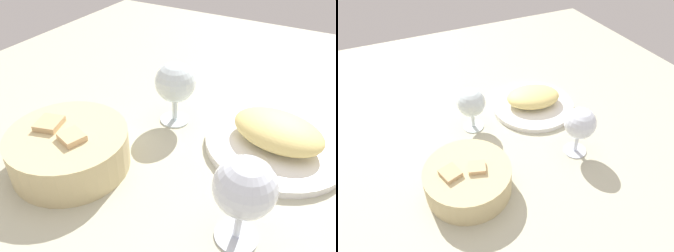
% 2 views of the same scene
% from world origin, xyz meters
% --- Properties ---
extents(ground_plane, '(1.40, 1.40, 0.02)m').
position_xyz_m(ground_plane, '(0.00, 0.00, -0.01)').
color(ground_plane, '#B2B096').
extents(plate, '(0.25, 0.25, 0.01)m').
position_xyz_m(plate, '(-0.10, -0.04, 0.01)').
color(plate, white).
rests_on(plate, ground_plane).
extents(omelette, '(0.18, 0.14, 0.05)m').
position_xyz_m(omelette, '(-0.10, -0.04, 0.04)').
color(omelette, '#E8D17A').
rests_on(omelette, plate).
extents(lettuce_garnish, '(0.04, 0.04, 0.01)m').
position_xyz_m(lettuce_garnish, '(-0.06, -0.09, 0.02)').
color(lettuce_garnish, '#418739').
rests_on(lettuce_garnish, plate).
extents(bread_basket, '(0.19, 0.19, 0.08)m').
position_xyz_m(bread_basket, '(0.19, 0.17, 0.03)').
color(bread_basket, '#C9B784').
rests_on(bread_basket, ground_plane).
extents(wine_glass_near, '(0.08, 0.08, 0.12)m').
position_xyz_m(wine_glass_near, '(0.10, -0.03, 0.08)').
color(wine_glass_near, silver).
rests_on(wine_glass_near, ground_plane).
extents(wine_glass_far, '(0.08, 0.08, 0.13)m').
position_xyz_m(wine_glass_far, '(-0.10, 0.17, 0.09)').
color(wine_glass_far, silver).
rests_on(wine_glass_far, ground_plane).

